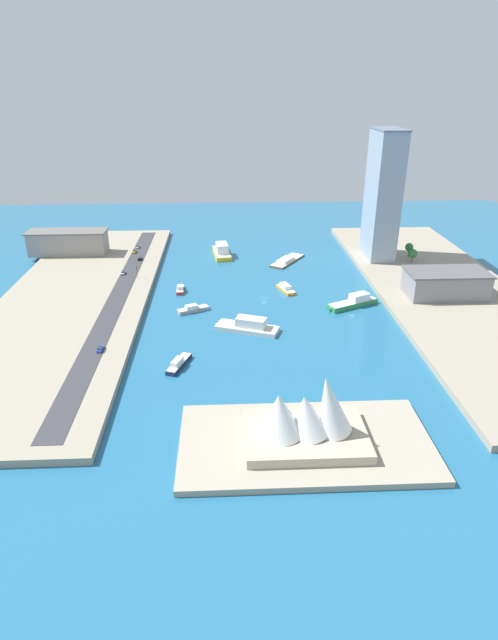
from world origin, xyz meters
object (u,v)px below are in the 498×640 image
at_px(water_taxi_orange, 286,288).
at_px(carpark_squat_concrete, 68,242).
at_px(taxi_yellow_cab, 134,251).
at_px(sedan_silver, 123,273).
at_px(patrol_launch_navy, 179,363).
at_px(tugboat_red, 180,289).
at_px(van_white, 138,247).
at_px(tower_tall_glass, 383,195).
at_px(warehouse_low_gray, 446,283).
at_px(ferry_green_doubledeck, 354,302).
at_px(ferry_white_commuter, 248,326).
at_px(ferry_yellow_fast, 222,251).
at_px(suv_black, 140,259).
at_px(hatchback_blue, 100,349).
at_px(opera_landmark, 305,419).
at_px(traffic_light_waterfront, 137,270).
at_px(yacht_sleek_gray, 193,309).
at_px(barge_flat_brown, 287,260).

bearing_deg(water_taxi_orange, carpark_squat_concrete, -25.92).
xyz_separation_m(taxi_yellow_cab, sedan_silver, (0.03, 38.23, -0.05)).
xyz_separation_m(patrol_launch_navy, sedan_silver, (36.83, -95.87, 2.29)).
bearing_deg(tugboat_red, van_white, -65.18).
distance_m(tugboat_red, tower_tall_glass, 126.60).
bearing_deg(warehouse_low_gray, water_taxi_orange, -12.32).
distance_m(ferry_green_doubledeck, taxi_yellow_cab, 140.68).
relative_size(ferry_green_doubledeck, carpark_squat_concrete, 0.57).
distance_m(warehouse_low_gray, tower_tall_glass, 70.94).
bearing_deg(sedan_silver, tower_tall_glass, -170.24).
height_order(tugboat_red, ferry_white_commuter, ferry_white_commuter).
bearing_deg(tower_tall_glass, carpark_squat_concrete, -4.43).
bearing_deg(water_taxi_orange, ferry_yellow_fast, -61.48).
relative_size(water_taxi_orange, suv_black, 3.24).
xyz_separation_m(van_white, hatchback_blue, (-5.58, 135.07, -0.01)).
height_order(water_taxi_orange, opera_landmark, opera_landmark).
xyz_separation_m(sedan_silver, traffic_light_waterfront, (-8.46, 6.64, 3.48)).
relative_size(tugboat_red, suv_black, 2.57).
distance_m(patrol_launch_navy, carpark_squat_concrete, 154.77).
height_order(yacht_sleek_gray, tower_tall_glass, tower_tall_glass).
height_order(tugboat_red, van_white, van_white).
bearing_deg(yacht_sleek_gray, van_white, -67.24).
xyz_separation_m(ferry_yellow_fast, van_white, (52.29, -9.34, 0.69)).
bearing_deg(sedan_silver, warehouse_low_gray, 166.79).
height_order(patrol_launch_navy, carpark_squat_concrete, carpark_squat_concrete).
height_order(ferry_green_doubledeck, suv_black, ferry_green_doubledeck).
bearing_deg(carpark_squat_concrete, opera_landmark, 122.18).
xyz_separation_m(carpark_squat_concrete, traffic_light_waterfront, (-47.06, 45.66, -2.64)).
bearing_deg(van_white, taxi_yellow_cab, 86.60).
distance_m(ferry_green_doubledeck, warehouse_low_gray, 45.69).
xyz_separation_m(barge_flat_brown, carpark_squat_concrete, (129.77, -14.24, 8.74)).
bearing_deg(taxi_yellow_cab, tower_tall_glass, 174.70).
bearing_deg(traffic_light_waterfront, warehouse_low_gray, 168.47).
distance_m(barge_flat_brown, warehouse_low_gray, 93.57).
bearing_deg(carpark_squat_concrete, ferry_white_commuter, 134.19).
bearing_deg(taxi_yellow_cab, ferry_green_doubledeck, 145.16).
distance_m(patrol_launch_navy, taxi_yellow_cab, 139.08).
height_order(ferry_yellow_fast, tugboat_red, ferry_yellow_fast).
distance_m(van_white, suv_black, 24.47).
height_order(ferry_green_doubledeck, warehouse_low_gray, warehouse_low_gray).
bearing_deg(water_taxi_orange, barge_flat_brown, -97.10).
xyz_separation_m(ferry_green_doubledeck, opera_landmark, (38.73, 102.17, 7.50)).
xyz_separation_m(patrol_launch_navy, carpark_squat_concrete, (75.43, -134.88, 8.40)).
height_order(yacht_sleek_gray, hatchback_blue, hatchback_blue).
height_order(ferry_white_commuter, patrol_launch_navy, ferry_white_commuter).
bearing_deg(ferry_yellow_fast, carpark_squat_concrete, -0.26).
height_order(warehouse_low_gray, suv_black, warehouse_low_gray).
bearing_deg(patrol_launch_navy, yacht_sleek_gray, -93.20).
bearing_deg(taxi_yellow_cab, ferry_yellow_fast, -179.61).
relative_size(ferry_yellow_fast, sedan_silver, 5.88).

